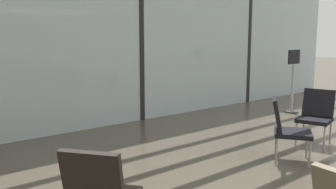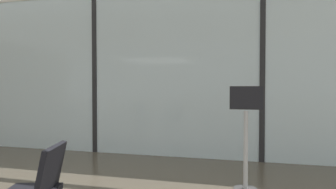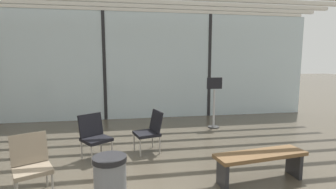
{
  "view_description": "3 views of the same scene",
  "coord_description": "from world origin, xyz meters",
  "px_view_note": "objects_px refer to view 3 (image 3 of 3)",
  "views": [
    {
      "loc": [
        -4.3,
        -0.86,
        1.66
      ],
      "look_at": [
        -0.44,
        3.79,
        0.74
      ],
      "focal_mm": 38.43,
      "sensor_mm": 36.0,
      "label": 1
    },
    {
      "loc": [
        2.93,
        -0.2,
        1.41
      ],
      "look_at": [
        1.82,
        4.47,
        1.3
      ],
      "focal_mm": 28.65,
      "sensor_mm": 36.0,
      "label": 2
    },
    {
      "loc": [
        0.62,
        -3.19,
        1.91
      ],
      "look_at": [
        1.72,
        3.18,
        1.05
      ],
      "focal_mm": 27.11,
      "sensor_mm": 36.0,
      "label": 3
    }
  ],
  "objects_px": {
    "lounge_chair_3": "(31,161)",
    "info_sign": "(214,104)",
    "parked_airplane": "(119,54)",
    "lounge_chair_4": "(151,129)",
    "waiting_bench": "(260,159)",
    "lounge_chair_1": "(94,134)"
  },
  "relations": [
    {
      "from": "lounge_chair_1",
      "to": "waiting_bench",
      "type": "xyz_separation_m",
      "value": [
        2.71,
        -1.45,
        -0.13
      ]
    },
    {
      "from": "lounge_chair_3",
      "to": "lounge_chair_4",
      "type": "xyz_separation_m",
      "value": [
        1.85,
        1.44,
        0.0
      ]
    },
    {
      "from": "lounge_chair_4",
      "to": "info_sign",
      "type": "distance_m",
      "value": 2.58
    },
    {
      "from": "lounge_chair_3",
      "to": "lounge_chair_1",
      "type": "bearing_deg",
      "value": 34.51
    },
    {
      "from": "lounge_chair_1",
      "to": "info_sign",
      "type": "relative_size",
      "value": 0.6
    },
    {
      "from": "lounge_chair_1",
      "to": "lounge_chair_3",
      "type": "distance_m",
      "value": 1.46
    },
    {
      "from": "parked_airplane",
      "to": "info_sign",
      "type": "bearing_deg",
      "value": -66.38
    },
    {
      "from": "waiting_bench",
      "to": "lounge_chair_1",
      "type": "bearing_deg",
      "value": 144.26
    },
    {
      "from": "lounge_chair_1",
      "to": "lounge_chair_3",
      "type": "bearing_deg",
      "value": -154.11
    },
    {
      "from": "waiting_bench",
      "to": "lounge_chair_4",
      "type": "bearing_deg",
      "value": 126.51
    },
    {
      "from": "parked_airplane",
      "to": "lounge_chair_4",
      "type": "distance_m",
      "value": 8.15
    },
    {
      "from": "lounge_chair_3",
      "to": "lounge_chair_4",
      "type": "relative_size",
      "value": 1.0
    },
    {
      "from": "lounge_chair_1",
      "to": "lounge_chair_3",
      "type": "height_order",
      "value": "same"
    },
    {
      "from": "lounge_chair_4",
      "to": "info_sign",
      "type": "height_order",
      "value": "info_sign"
    },
    {
      "from": "lounge_chair_3",
      "to": "waiting_bench",
      "type": "height_order",
      "value": "lounge_chair_3"
    },
    {
      "from": "lounge_chair_3",
      "to": "info_sign",
      "type": "distance_m",
      "value": 4.92
    },
    {
      "from": "parked_airplane",
      "to": "lounge_chair_4",
      "type": "relative_size",
      "value": 13.14
    },
    {
      "from": "parked_airplane",
      "to": "info_sign",
      "type": "relative_size",
      "value": 7.94
    },
    {
      "from": "lounge_chair_4",
      "to": "lounge_chair_3",
      "type": "bearing_deg",
      "value": -66.62
    },
    {
      "from": "lounge_chair_1",
      "to": "lounge_chair_4",
      "type": "xyz_separation_m",
      "value": [
        1.13,
        0.18,
        0.0
      ]
    },
    {
      "from": "lounge_chair_3",
      "to": "info_sign",
      "type": "xyz_separation_m",
      "value": [
        3.84,
        3.08,
        0.18
      ]
    },
    {
      "from": "waiting_bench",
      "to": "info_sign",
      "type": "bearing_deg",
      "value": 75.33
    }
  ]
}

